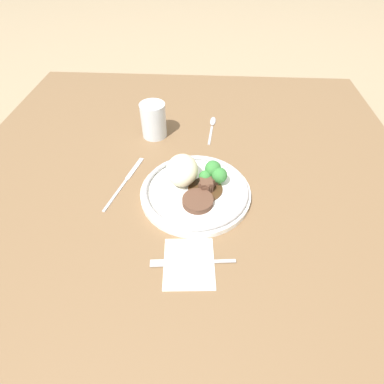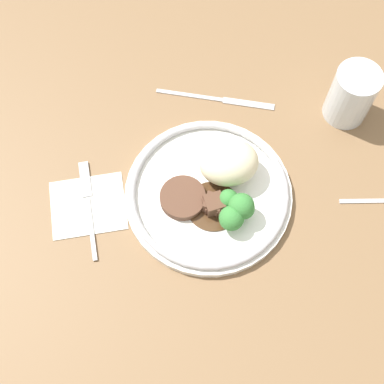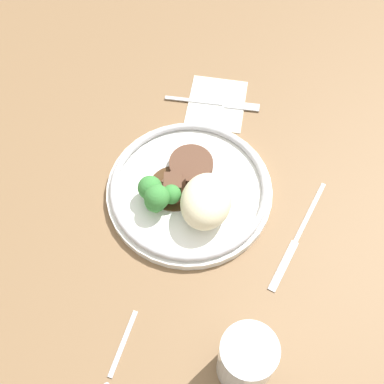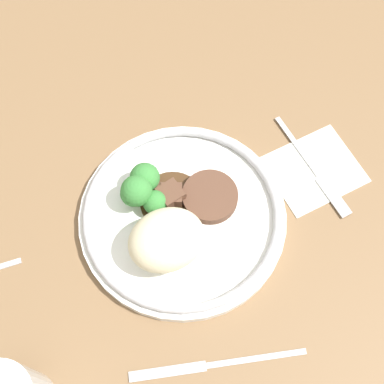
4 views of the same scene
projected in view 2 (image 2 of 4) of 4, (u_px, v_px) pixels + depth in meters
ground_plane at (186, 194)px, 0.93m from camera, size 8.00×8.00×0.00m
dining_table at (186, 189)px, 0.91m from camera, size 1.47×1.25×0.05m
napkin at (88, 205)px, 0.87m from camera, size 0.13×0.11×0.00m
plate at (214, 190)px, 0.86m from camera, size 0.27×0.27×0.08m
juice_glass at (350, 97)px, 0.90m from camera, size 0.08×0.08×0.10m
fork at (88, 200)px, 0.87m from camera, size 0.03×0.17×0.00m
knife at (220, 100)px, 0.95m from camera, size 0.21×0.06×0.00m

